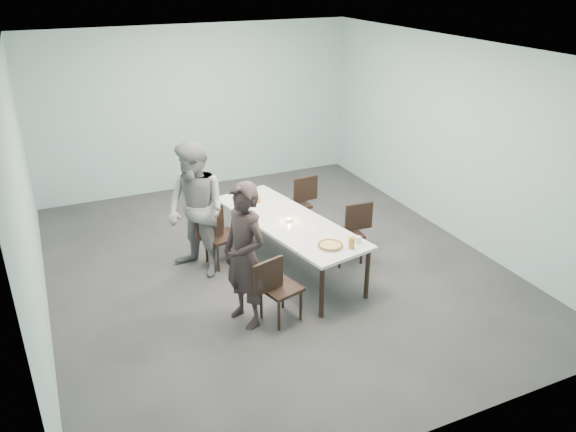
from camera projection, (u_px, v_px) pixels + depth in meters
name	position (u px, v px, depth m)	size (l,w,h in m)	color
ground	(272.00, 265.00, 8.07)	(7.00, 7.00, 0.00)	#333335
room_shell	(270.00, 127.00, 7.23)	(6.02, 7.02, 3.01)	#9FC5C8
table	(288.00, 224.00, 7.71)	(1.38, 2.72, 0.75)	white
chair_near_left	(276.00, 285.00, 6.60)	(0.65, 0.52, 0.87)	black
chair_far_left	(217.00, 233.00, 7.86)	(0.64, 0.49, 0.87)	black
chair_near_right	(351.00, 228.00, 8.01)	(0.62, 0.45, 0.87)	black
chair_far_right	(300.00, 200.00, 8.97)	(0.62, 0.44, 0.87)	black
diner_near	(245.00, 256.00, 6.45)	(0.65, 0.43, 1.78)	black
diner_far	(196.00, 210.00, 7.51)	(0.91, 0.71, 1.88)	gray
pizza	(330.00, 245.00, 6.95)	(0.34, 0.34, 0.04)	white
side_plate	(312.00, 230.00, 7.38)	(0.18, 0.18, 0.01)	white
beer_glass	(352.00, 243.00, 6.89)	(0.08, 0.08, 0.15)	#C57B2B
water_tumbler	(358.00, 240.00, 7.03)	(0.08, 0.08, 0.09)	silver
tealight	(289.00, 220.00, 7.62)	(0.06, 0.06, 0.05)	silver
amber_tumbler	(258.00, 200.00, 8.21)	(0.07, 0.07, 0.08)	#C57B2B
menu	(253.00, 204.00, 8.18)	(0.30, 0.22, 0.01)	silver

